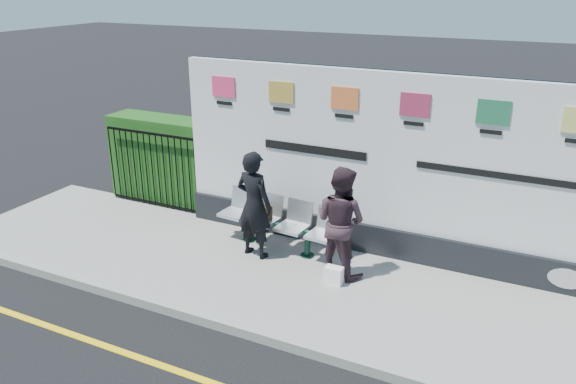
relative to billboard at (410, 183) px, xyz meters
The scene contains 10 objects.
pavement 1.98m from the billboard, 110.32° to the right, with size 14.00×3.00×0.12m, color gray.
kerb 3.19m from the billboard, 99.95° to the right, with size 14.00×0.18×0.14m, color gray.
billboard is the anchor object (origin of this frame).
hedge 5.11m from the billboard, behind, with size 2.35×0.70×1.70m, color #1E4D17.
railing 5.10m from the billboard, behind, with size 2.05×0.06×1.54m, color black, non-canonical shape.
bench 2.36m from the billboard, 163.39° to the right, with size 2.20×0.57×0.47m, color #ACAFB5, non-canonical shape.
woman_left 2.48m from the billboard, 156.22° to the right, with size 0.65×0.43×1.79m, color black.
woman_right 1.30m from the billboard, 130.08° to the right, with size 0.84×0.66×1.73m, color #322128.
handbag_brown 2.48m from the billboard, 165.96° to the right, with size 0.30×0.13×0.24m, color black.
carrier_bag_white 1.89m from the billboard, 119.53° to the right, with size 0.27×0.16×0.27m, color white.
Camera 1 is at (2.34, -4.39, 4.47)m, focal length 35.00 mm.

